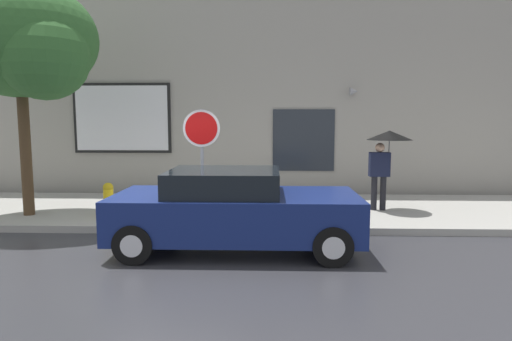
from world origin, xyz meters
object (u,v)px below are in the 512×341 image
Objects in this scene: parked_car at (234,210)px; street_tree at (24,43)px; pedestrian_with_umbrella at (386,146)px; fire_hydrant at (109,199)px; stop_sign at (202,143)px.

street_tree is at bearing 157.91° from parked_car.
street_tree is at bearing -173.78° from pedestrian_with_umbrella.
street_tree reaches higher than fire_hydrant.
stop_sign is at bearing -161.60° from pedestrian_with_umbrella.
parked_car reaches higher than fire_hydrant.
stop_sign is (2.21, -0.60, 1.29)m from fire_hydrant.
fire_hydrant is at bearing -173.00° from pedestrian_with_umbrella.
parked_car is 5.71× the size of fire_hydrant.
street_tree is at bearing 172.63° from stop_sign.
fire_hydrant is 0.14× the size of street_tree.
stop_sign reaches higher than parked_car.
street_tree is (-8.02, -0.87, 2.25)m from pedestrian_with_umbrella.
stop_sign is (-4.13, -1.38, 0.12)m from pedestrian_with_umbrella.
fire_hydrant is at bearing 146.44° from parked_car.
pedestrian_with_umbrella reaches higher than parked_car.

